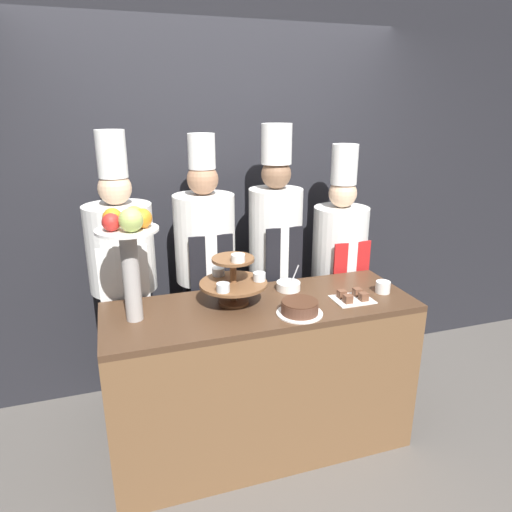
{
  "coord_description": "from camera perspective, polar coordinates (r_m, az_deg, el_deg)",
  "views": [
    {
      "loc": [
        -0.74,
        -1.88,
        1.98
      ],
      "look_at": [
        0.0,
        0.4,
        1.18
      ],
      "focal_mm": 32.0,
      "sensor_mm": 36.0,
      "label": 1
    }
  ],
  "objects": [
    {
      "name": "ground_plane",
      "position": [
        2.83,
        2.8,
        -26.08
      ],
      "size": [
        14.0,
        14.0,
        0.0
      ],
      "primitive_type": "plane",
      "color": "#5B5651"
    },
    {
      "name": "cake_square_tray",
      "position": [
        2.64,
        11.97,
        -5.04
      ],
      "size": [
        0.22,
        0.18,
        0.05
      ],
      "color": "white",
      "rests_on": "buffet_counter"
    },
    {
      "name": "chef_center_right",
      "position": [
        3.03,
        2.41,
        0.34
      ],
      "size": [
        0.35,
        0.35,
        1.87
      ],
      "color": "black",
      "rests_on": "ground_plane"
    },
    {
      "name": "cup_white",
      "position": [
        2.77,
        15.58,
        -3.75
      ],
      "size": [
        0.08,
        0.08,
        0.07
      ],
      "color": "white",
      "rests_on": "buffet_counter"
    },
    {
      "name": "fruit_pedestal",
      "position": [
        2.29,
        -15.6,
        1.74
      ],
      "size": [
        0.3,
        0.3,
        0.6
      ],
      "color": "#B2ADA8",
      "rests_on": "buffet_counter"
    },
    {
      "name": "cake_round",
      "position": [
        2.42,
        5.48,
        -6.48
      ],
      "size": [
        0.25,
        0.25,
        0.07
      ],
      "color": "white",
      "rests_on": "buffet_counter"
    },
    {
      "name": "tiered_stand",
      "position": [
        2.49,
        -2.82,
        -2.89
      ],
      "size": [
        0.37,
        0.37,
        0.31
      ],
      "color": "brown",
      "rests_on": "buffet_counter"
    },
    {
      "name": "buffet_counter",
      "position": [
        2.76,
        0.66,
        -14.93
      ],
      "size": [
        1.72,
        0.61,
        0.93
      ],
      "color": "brown",
      "rests_on": "ground_plane"
    },
    {
      "name": "wall_back",
      "position": [
        3.22,
        -4.43,
        7.93
      ],
      "size": [
        10.0,
        0.06,
        2.8
      ],
      "color": "#232328",
      "rests_on": "ground_plane"
    },
    {
      "name": "chef_center_left",
      "position": [
        2.92,
        -6.29,
        -1.26
      ],
      "size": [
        0.38,
        0.38,
        1.82
      ],
      "color": "black",
      "rests_on": "ground_plane"
    },
    {
      "name": "serving_bowl_far",
      "position": [
        2.72,
        4.08,
        -3.74
      ],
      "size": [
        0.14,
        0.14,
        0.15
      ],
      "color": "white",
      "rests_on": "buffet_counter"
    },
    {
      "name": "chef_left",
      "position": [
        2.88,
        -16.24,
        -2.48
      ],
      "size": [
        0.4,
        0.4,
        1.85
      ],
      "color": "#38332D",
      "rests_on": "ground_plane"
    },
    {
      "name": "chef_right",
      "position": [
        3.26,
        10.3,
        -0.77
      ],
      "size": [
        0.38,
        0.38,
        1.74
      ],
      "color": "#38332D",
      "rests_on": "ground_plane"
    }
  ]
}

